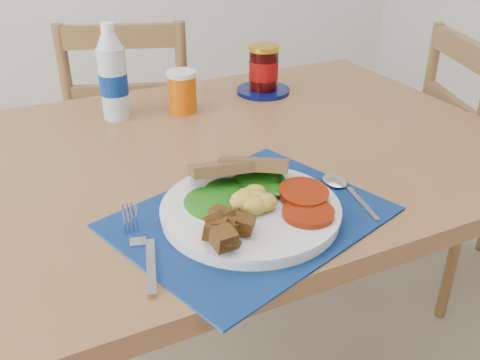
# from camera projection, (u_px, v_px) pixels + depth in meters

# --- Properties ---
(table) EXTENTS (1.40, 0.90, 0.75)m
(table) POSITION_uv_depth(u_px,v_px,m) (199.00, 187.00, 1.17)
(table) COLOR brown
(table) RESTS_ON ground
(chair_far) EXTENTS (0.52, 0.51, 1.10)m
(chair_far) POSITION_uv_depth(u_px,v_px,m) (133.00, 120.00, 1.80)
(chair_far) COLOR brown
(chair_far) RESTS_ON ground
(chair_end) EXTENTS (0.49, 0.50, 1.07)m
(chair_end) POSITION_uv_depth(u_px,v_px,m) (476.00, 142.00, 1.66)
(chair_end) COLOR brown
(chair_end) RESTS_ON ground
(placemat) EXTENTS (0.51, 0.45, 0.00)m
(placemat) POSITION_uv_depth(u_px,v_px,m) (250.00, 217.00, 0.90)
(placemat) COLOR black
(placemat) RESTS_ON table
(breakfast_plate) EXTENTS (0.30, 0.30, 0.07)m
(breakfast_plate) POSITION_uv_depth(u_px,v_px,m) (249.00, 208.00, 0.89)
(breakfast_plate) COLOR silver
(breakfast_plate) RESTS_ON placemat
(fork) EXTENTS (0.05, 0.19, 0.00)m
(fork) POSITION_uv_depth(u_px,v_px,m) (142.00, 250.00, 0.81)
(fork) COLOR #B2B5BA
(fork) RESTS_ON placemat
(spoon) EXTENTS (0.04, 0.17, 0.00)m
(spoon) POSITION_uv_depth(u_px,v_px,m) (343.00, 189.00, 0.98)
(spoon) COLOR #B2B5BA
(spoon) RESTS_ON placemat
(water_bottle) EXTENTS (0.07, 0.07, 0.23)m
(water_bottle) POSITION_uv_depth(u_px,v_px,m) (113.00, 77.00, 1.26)
(water_bottle) COLOR #ADBFCC
(water_bottle) RESTS_ON table
(juice_glass) EXTENTS (0.07, 0.07, 0.10)m
(juice_glass) POSITION_uv_depth(u_px,v_px,m) (182.00, 93.00, 1.32)
(juice_glass) COLOR #BD4C05
(juice_glass) RESTS_ON table
(jam_on_saucer) EXTENTS (0.14, 0.14, 0.13)m
(jam_on_saucer) POSITION_uv_depth(u_px,v_px,m) (264.00, 72.00, 1.44)
(jam_on_saucer) COLOR #040C4A
(jam_on_saucer) RESTS_ON table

